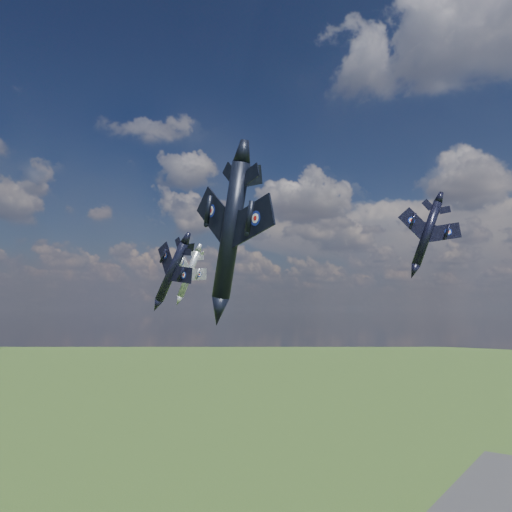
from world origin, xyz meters
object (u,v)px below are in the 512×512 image
Objects in this scene: jet_lead_navy at (172,272)px; jet_left_silver at (189,274)px; jet_right_navy at (231,231)px; jet_high_navy at (427,234)px.

jet_lead_navy is 12.77m from jet_left_silver.
jet_left_silver is at bearing 151.63° from jet_right_navy.
jet_left_silver is (-38.85, -14.36, -5.72)m from jet_high_navy.
jet_lead_navy is 1.17× the size of jet_left_silver.
jet_right_navy is 50.83m from jet_left_silver.
jet_left_silver is at bearing 128.04° from jet_lead_navy.
jet_high_navy is 1.19× the size of jet_left_silver.
jet_high_navy is (1.27, 48.59, 5.63)m from jet_right_navy.
jet_high_navy reaches higher than jet_lead_navy.
jet_lead_navy is 41.34m from jet_high_navy.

